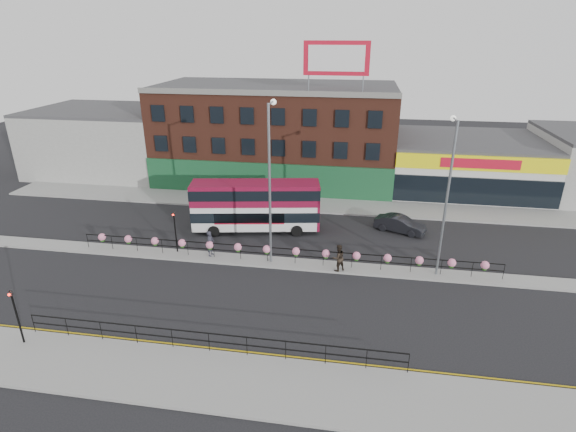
# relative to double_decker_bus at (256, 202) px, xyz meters

# --- Properties ---
(ground) EXTENTS (120.00, 120.00, 0.00)m
(ground) POSITION_rel_double_decker_bus_xyz_m (3.04, -5.44, -2.58)
(ground) COLOR black
(ground) RESTS_ON ground
(south_pavement) EXTENTS (60.00, 4.00, 0.15)m
(south_pavement) POSITION_rel_double_decker_bus_xyz_m (3.04, -17.44, -2.51)
(south_pavement) COLOR gray
(south_pavement) RESTS_ON ground
(north_pavement) EXTENTS (60.00, 4.00, 0.15)m
(north_pavement) POSITION_rel_double_decker_bus_xyz_m (3.04, 6.56, -2.51)
(north_pavement) COLOR gray
(north_pavement) RESTS_ON ground
(median) EXTENTS (60.00, 1.60, 0.15)m
(median) POSITION_rel_double_decker_bus_xyz_m (3.04, -5.44, -2.51)
(median) COLOR gray
(median) RESTS_ON ground
(yellow_line_inner) EXTENTS (60.00, 0.10, 0.01)m
(yellow_line_inner) POSITION_rel_double_decker_bus_xyz_m (3.04, -15.14, -2.58)
(yellow_line_inner) COLOR gold
(yellow_line_inner) RESTS_ON ground
(yellow_line_outer) EXTENTS (60.00, 0.10, 0.01)m
(yellow_line_outer) POSITION_rel_double_decker_bus_xyz_m (3.04, -15.32, -2.58)
(yellow_line_outer) COLOR gold
(yellow_line_outer) RESTS_ON ground
(brick_building) EXTENTS (25.00, 12.21, 10.30)m
(brick_building) POSITION_rel_double_decker_bus_xyz_m (-0.96, 14.52, 2.54)
(brick_building) COLOR brown
(brick_building) RESTS_ON ground
(supermarket) EXTENTS (15.00, 12.25, 5.30)m
(supermarket) POSITION_rel_double_decker_bus_xyz_m (19.04, 14.47, 0.06)
(supermarket) COLOR silver
(supermarket) RESTS_ON ground
(warehouse_west) EXTENTS (15.50, 12.00, 7.30)m
(warehouse_west) POSITION_rel_double_decker_bus_xyz_m (-21.21, 14.56, 1.07)
(warehouse_west) COLOR #979792
(warehouse_west) RESTS_ON ground
(billboard) EXTENTS (6.00, 0.29, 4.40)m
(billboard) POSITION_rel_double_decker_bus_xyz_m (5.54, 9.55, 10.60)
(billboard) COLOR #B50E23
(billboard) RESTS_ON brick_building
(median_railing) EXTENTS (30.04, 0.56, 1.23)m
(median_railing) POSITION_rel_double_decker_bus_xyz_m (3.04, -5.44, -1.54)
(median_railing) COLOR black
(median_railing) RESTS_ON median
(south_railing) EXTENTS (20.04, 0.05, 1.12)m
(south_railing) POSITION_rel_double_decker_bus_xyz_m (1.04, -15.54, -1.62)
(south_railing) COLOR black
(south_railing) RESTS_ON south_pavement
(double_decker_bus) EXTENTS (10.67, 4.18, 4.21)m
(double_decker_bus) POSITION_rel_double_decker_bus_xyz_m (0.00, 0.00, 0.00)
(double_decker_bus) COLOR silver
(double_decker_bus) RESTS_ON ground
(car) EXTENTS (4.22, 5.09, 1.36)m
(car) POSITION_rel_double_decker_bus_xyz_m (11.78, 1.65, -1.91)
(car) COLOR black
(car) RESTS_ON ground
(pedestrian_a) EXTENTS (0.86, 0.70, 1.93)m
(pedestrian_a) POSITION_rel_double_decker_bus_xyz_m (-2.27, -5.22, -1.47)
(pedestrian_a) COLOR #252631
(pedestrian_a) RESTS_ON median
(pedestrian_b) EXTENTS (1.63, 1.61, 1.94)m
(pedestrian_b) POSITION_rel_double_decker_bus_xyz_m (7.10, -5.99, -1.46)
(pedestrian_b) COLOR black
(pedestrian_b) RESTS_ON median
(lamp_column_west) EXTENTS (0.40, 1.97, 11.20)m
(lamp_column_west) POSITION_rel_double_decker_bus_xyz_m (2.28, -5.15, 4.20)
(lamp_column_west) COLOR slate
(lamp_column_west) RESTS_ON median
(lamp_column_east) EXTENTS (0.38, 1.84, 10.46)m
(lamp_column_east) POSITION_rel_double_decker_bus_xyz_m (13.76, -5.15, 3.77)
(lamp_column_east) COLOR slate
(lamp_column_east) RESTS_ON median
(traffic_light_south) EXTENTS (0.15, 0.28, 3.65)m
(traffic_light_south) POSITION_rel_double_decker_bus_xyz_m (-8.96, -16.44, -0.12)
(traffic_light_south) COLOR black
(traffic_light_south) RESTS_ON south_pavement
(traffic_light_median) EXTENTS (0.15, 0.28, 3.65)m
(traffic_light_median) POSITION_rel_double_decker_bus_xyz_m (-4.96, -5.04, -0.12)
(traffic_light_median) COLOR black
(traffic_light_median) RESTS_ON median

